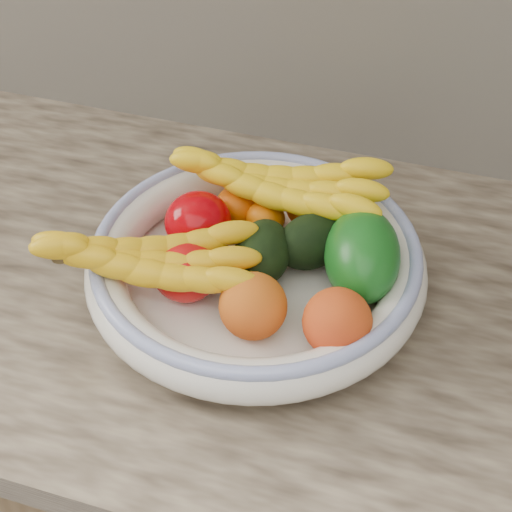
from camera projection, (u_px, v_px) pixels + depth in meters
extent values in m
cube|color=brown|center=(260.00, 491.00, 1.26)|extent=(2.40, 0.62, 0.86)
cube|color=tan|center=(261.00, 294.00, 0.96)|extent=(2.44, 0.66, 0.04)
cylinder|color=silver|center=(256.00, 288.00, 0.92)|extent=(0.13, 0.13, 0.02)
cylinder|color=silver|center=(256.00, 280.00, 0.92)|extent=(0.32, 0.32, 0.01)
torus|color=silver|center=(256.00, 264.00, 0.90)|extent=(0.39, 0.39, 0.05)
torus|color=#3B4FA7|center=(256.00, 249.00, 0.88)|extent=(0.37, 0.37, 0.02)
ellipsoid|color=#E25F04|center=(237.00, 205.00, 0.97)|extent=(0.07, 0.07, 0.05)
ellipsoid|color=#E75A04|center=(307.00, 207.00, 0.96)|extent=(0.06, 0.06, 0.05)
ellipsoid|color=orange|center=(265.00, 219.00, 0.95)|extent=(0.05, 0.05, 0.04)
ellipsoid|color=#AF0007|center=(198.00, 222.00, 0.93)|extent=(0.09, 0.09, 0.07)
ellipsoid|color=red|center=(186.00, 270.00, 0.87)|extent=(0.10, 0.10, 0.07)
ellipsoid|color=black|center=(262.00, 253.00, 0.89)|extent=(0.07, 0.10, 0.06)
ellipsoid|color=black|center=(313.00, 240.00, 0.90)|extent=(0.11, 0.11, 0.06)
ellipsoid|color=#0F5113|center=(362.00, 255.00, 0.87)|extent=(0.14, 0.15, 0.11)
ellipsoid|color=orange|center=(253.00, 306.00, 0.82)|extent=(0.08, 0.08, 0.07)
ellipsoid|color=orange|center=(337.00, 322.00, 0.80)|extent=(0.07, 0.07, 0.07)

